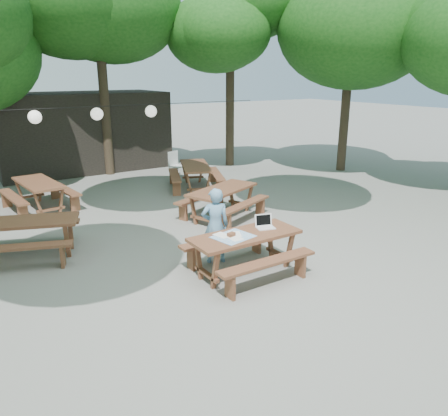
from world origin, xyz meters
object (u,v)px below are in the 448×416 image
picnic_table_nw (26,238)px  main_picnic_table (245,253)px  woman (215,226)px  plastic_chair (177,170)px

picnic_table_nw → main_picnic_table: bearing=-22.2°
picnic_table_nw → woman: size_ratio=1.60×
main_picnic_table → plastic_chair: plastic_chair is taller
main_picnic_table → plastic_chair: 7.79m
picnic_table_nw → plastic_chair: plastic_chair is taller
picnic_table_nw → woman: woman is taller
main_picnic_table → plastic_chair: (2.38, 7.42, -0.13)m
main_picnic_table → picnic_table_nw: same height
main_picnic_table → woman: bearing=104.9°
woman → plastic_chair: bearing=-90.7°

